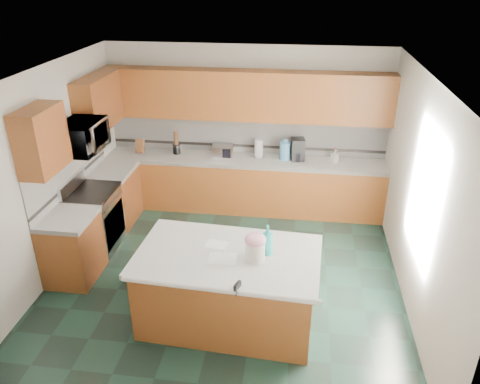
# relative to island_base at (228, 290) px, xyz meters

# --- Properties ---
(floor) EXTENTS (4.60, 4.60, 0.00)m
(floor) POSITION_rel_island_base_xyz_m (-0.17, 0.81, -0.43)
(floor) COLOR black
(floor) RESTS_ON ground
(ceiling) EXTENTS (4.60, 4.60, 0.00)m
(ceiling) POSITION_rel_island_base_xyz_m (-0.17, 0.81, 2.27)
(ceiling) COLOR white
(ceiling) RESTS_ON ground
(wall_back) EXTENTS (4.60, 0.04, 2.70)m
(wall_back) POSITION_rel_island_base_xyz_m (-0.17, 3.13, 0.92)
(wall_back) COLOR silver
(wall_back) RESTS_ON ground
(wall_front) EXTENTS (4.60, 0.04, 2.70)m
(wall_front) POSITION_rel_island_base_xyz_m (-0.17, -1.51, 0.92)
(wall_front) COLOR silver
(wall_front) RESTS_ON ground
(wall_left) EXTENTS (0.04, 4.60, 2.70)m
(wall_left) POSITION_rel_island_base_xyz_m (-2.49, 0.81, 0.92)
(wall_left) COLOR silver
(wall_left) RESTS_ON ground
(wall_right) EXTENTS (0.04, 4.60, 2.70)m
(wall_right) POSITION_rel_island_base_xyz_m (2.15, 0.81, 0.92)
(wall_right) COLOR silver
(wall_right) RESTS_ON ground
(back_base_cab) EXTENTS (4.60, 0.60, 0.86)m
(back_base_cab) POSITION_rel_island_base_xyz_m (-0.17, 2.81, 0.00)
(back_base_cab) COLOR #451F0E
(back_base_cab) RESTS_ON ground
(back_countertop) EXTENTS (4.60, 0.64, 0.06)m
(back_countertop) POSITION_rel_island_base_xyz_m (-0.17, 2.81, 0.46)
(back_countertop) COLOR white
(back_countertop) RESTS_ON back_base_cab
(back_upper_cab) EXTENTS (4.60, 0.33, 0.78)m
(back_upper_cab) POSITION_rel_island_base_xyz_m (-0.17, 2.94, 1.51)
(back_upper_cab) COLOR #451F0E
(back_upper_cab) RESTS_ON wall_back
(back_backsplash) EXTENTS (4.60, 0.02, 0.63)m
(back_backsplash) POSITION_rel_island_base_xyz_m (-0.17, 3.10, 0.81)
(back_backsplash) COLOR silver
(back_backsplash) RESTS_ON back_countertop
(back_accent_band) EXTENTS (4.60, 0.01, 0.05)m
(back_accent_band) POSITION_rel_island_base_xyz_m (-0.17, 3.09, 0.61)
(back_accent_band) COLOR black
(back_accent_band) RESTS_ON back_countertop
(left_base_cab_rear) EXTENTS (0.60, 0.82, 0.86)m
(left_base_cab_rear) POSITION_rel_island_base_xyz_m (-2.17, 2.10, 0.00)
(left_base_cab_rear) COLOR #451F0E
(left_base_cab_rear) RESTS_ON ground
(left_counter_rear) EXTENTS (0.64, 0.82, 0.06)m
(left_counter_rear) POSITION_rel_island_base_xyz_m (-2.17, 2.10, 0.46)
(left_counter_rear) COLOR white
(left_counter_rear) RESTS_ON left_base_cab_rear
(left_base_cab_front) EXTENTS (0.60, 0.72, 0.86)m
(left_base_cab_front) POSITION_rel_island_base_xyz_m (-2.17, 0.57, 0.00)
(left_base_cab_front) COLOR #451F0E
(left_base_cab_front) RESTS_ON ground
(left_counter_front) EXTENTS (0.64, 0.72, 0.06)m
(left_counter_front) POSITION_rel_island_base_xyz_m (-2.17, 0.57, 0.46)
(left_counter_front) COLOR white
(left_counter_front) RESTS_ON left_base_cab_front
(left_backsplash) EXTENTS (0.02, 2.30, 0.63)m
(left_backsplash) POSITION_rel_island_base_xyz_m (-2.45, 1.36, 0.81)
(left_backsplash) COLOR silver
(left_backsplash) RESTS_ON wall_left
(left_accent_band) EXTENTS (0.01, 2.30, 0.05)m
(left_accent_band) POSITION_rel_island_base_xyz_m (-2.45, 1.36, 0.61)
(left_accent_band) COLOR black
(left_accent_band) RESTS_ON wall_left
(left_upper_cab_rear) EXTENTS (0.33, 1.09, 0.78)m
(left_upper_cab_rear) POSITION_rel_island_base_xyz_m (-2.30, 2.23, 1.51)
(left_upper_cab_rear) COLOR #451F0E
(left_upper_cab_rear) RESTS_ON wall_left
(left_upper_cab_front) EXTENTS (0.33, 0.72, 0.78)m
(left_upper_cab_front) POSITION_rel_island_base_xyz_m (-2.30, 0.57, 1.51)
(left_upper_cab_front) COLOR #451F0E
(left_upper_cab_front) RESTS_ON wall_left
(range_body) EXTENTS (0.60, 0.76, 0.88)m
(range_body) POSITION_rel_island_base_xyz_m (-2.17, 1.31, 0.01)
(range_body) COLOR #B7B7BC
(range_body) RESTS_ON ground
(range_oven_door) EXTENTS (0.02, 0.68, 0.55)m
(range_oven_door) POSITION_rel_island_base_xyz_m (-1.88, 1.31, -0.03)
(range_oven_door) COLOR black
(range_oven_door) RESTS_ON range_body
(range_cooktop) EXTENTS (0.62, 0.78, 0.04)m
(range_cooktop) POSITION_rel_island_base_xyz_m (-2.17, 1.31, 0.47)
(range_cooktop) COLOR black
(range_cooktop) RESTS_ON range_body
(range_handle) EXTENTS (0.02, 0.66, 0.02)m
(range_handle) POSITION_rel_island_base_xyz_m (-1.85, 1.31, 0.35)
(range_handle) COLOR #B7B7BC
(range_handle) RESTS_ON range_body
(range_backguard) EXTENTS (0.06, 0.76, 0.18)m
(range_backguard) POSITION_rel_island_base_xyz_m (-2.43, 1.31, 0.59)
(range_backguard) COLOR #B7B7BC
(range_backguard) RESTS_ON range_body
(microwave) EXTENTS (0.50, 0.73, 0.41)m
(microwave) POSITION_rel_island_base_xyz_m (-2.17, 1.31, 1.30)
(microwave) COLOR #B7B7BC
(microwave) RESTS_ON wall_left
(island_base) EXTENTS (2.00, 1.22, 0.86)m
(island_base) POSITION_rel_island_base_xyz_m (0.00, 0.00, 0.00)
(island_base) COLOR #451F0E
(island_base) RESTS_ON ground
(island_top) EXTENTS (2.10, 1.32, 0.06)m
(island_top) POSITION_rel_island_base_xyz_m (0.00, 0.00, 0.46)
(island_top) COLOR white
(island_top) RESTS_ON island_base
(island_bullnose) EXTENTS (2.04, 0.18, 0.06)m
(island_bullnose) POSITION_rel_island_base_xyz_m (0.00, -0.60, 0.46)
(island_bullnose) COLOR white
(island_bullnose) RESTS_ON island_base
(treat_jar) EXTENTS (0.25, 0.25, 0.22)m
(treat_jar) POSITION_rel_island_base_xyz_m (0.31, -0.07, 0.60)
(treat_jar) COLOR white
(treat_jar) RESTS_ON island_top
(treat_jar_lid) EXTENTS (0.23, 0.23, 0.14)m
(treat_jar_lid) POSITION_rel_island_base_xyz_m (0.31, -0.07, 0.74)
(treat_jar_lid) COLOR pink
(treat_jar_lid) RESTS_ON treat_jar
(treat_jar_knob) EXTENTS (0.07, 0.03, 0.03)m
(treat_jar_knob) POSITION_rel_island_base_xyz_m (0.31, -0.07, 0.79)
(treat_jar_knob) COLOR tan
(treat_jar_knob) RESTS_ON treat_jar_lid
(treat_jar_knob_end_l) EXTENTS (0.04, 0.04, 0.04)m
(treat_jar_knob_end_l) POSITION_rel_island_base_xyz_m (0.27, -0.07, 0.79)
(treat_jar_knob_end_l) COLOR tan
(treat_jar_knob_end_l) RESTS_ON treat_jar_lid
(treat_jar_knob_end_r) EXTENTS (0.04, 0.04, 0.04)m
(treat_jar_knob_end_r) POSITION_rel_island_base_xyz_m (0.35, -0.07, 0.79)
(treat_jar_knob_end_r) COLOR tan
(treat_jar_knob_end_r) RESTS_ON treat_jar_lid
(soap_bottle_island) EXTENTS (0.16, 0.16, 0.35)m
(soap_bottle_island) POSITION_rel_island_base_xyz_m (0.43, 0.07, 0.67)
(soap_bottle_island) COLOR teal
(soap_bottle_island) RESTS_ON island_top
(paper_sheet_a) EXTENTS (0.33, 0.26, 0.00)m
(paper_sheet_a) POSITION_rel_island_base_xyz_m (-0.04, -0.10, 0.49)
(paper_sheet_a) COLOR white
(paper_sheet_a) RESTS_ON island_top
(paper_sheet_b) EXTENTS (0.27, 0.22, 0.00)m
(paper_sheet_b) POSITION_rel_island_base_xyz_m (-0.16, 0.17, 0.49)
(paper_sheet_b) COLOR white
(paper_sheet_b) RESTS_ON island_top
(clamp_body) EXTENTS (0.07, 0.11, 0.10)m
(clamp_body) POSITION_rel_island_base_xyz_m (0.19, -0.58, 0.50)
(clamp_body) COLOR black
(clamp_body) RESTS_ON island_top
(clamp_handle) EXTENTS (0.02, 0.08, 0.02)m
(clamp_handle) POSITION_rel_island_base_xyz_m (0.19, -0.65, 0.48)
(clamp_handle) COLOR black
(clamp_handle) RESTS_ON island_top
(knife_block) EXTENTS (0.13, 0.18, 0.25)m
(knife_block) POSITION_rel_island_base_xyz_m (-1.95, 2.86, 0.61)
(knife_block) COLOR #472814
(knife_block) RESTS_ON back_countertop
(utensil_crock) EXTENTS (0.13, 0.13, 0.16)m
(utensil_crock) POSITION_rel_island_base_xyz_m (-1.32, 2.89, 0.57)
(utensil_crock) COLOR black
(utensil_crock) RESTS_ON back_countertop
(utensil_bundle) EXTENTS (0.08, 0.08, 0.24)m
(utensil_bundle) POSITION_rel_island_base_xyz_m (-1.32, 2.89, 0.77)
(utensil_bundle) COLOR #472814
(utensil_bundle) RESTS_ON utensil_crock
(toaster_oven) EXTENTS (0.36, 0.26, 0.19)m
(toaster_oven) POSITION_rel_island_base_xyz_m (-0.53, 2.86, 0.59)
(toaster_oven) COLOR #B7B7BC
(toaster_oven) RESTS_ON back_countertop
(toaster_oven_door) EXTENTS (0.30, 0.01, 0.15)m
(toaster_oven_door) POSITION_rel_island_base_xyz_m (-0.53, 2.75, 0.59)
(toaster_oven_door) COLOR black
(toaster_oven_door) RESTS_ON toaster_oven
(paper_towel) EXTENTS (0.14, 0.14, 0.31)m
(paper_towel) POSITION_rel_island_base_xyz_m (0.06, 2.91, 0.64)
(paper_towel) COLOR white
(paper_towel) RESTS_ON back_countertop
(paper_towel_base) EXTENTS (0.21, 0.21, 0.01)m
(paper_towel_base) POSITION_rel_island_base_xyz_m (0.06, 2.91, 0.50)
(paper_towel_base) COLOR #B7B7BC
(paper_towel_base) RESTS_ON back_countertop
(water_jug) EXTENTS (0.18, 0.18, 0.30)m
(water_jug) POSITION_rel_island_base_xyz_m (0.50, 2.87, 0.64)
(water_jug) COLOR #579DCF
(water_jug) RESTS_ON back_countertop
(water_jug_neck) EXTENTS (0.08, 0.08, 0.04)m
(water_jug_neck) POSITION_rel_island_base_xyz_m (0.50, 2.87, 0.81)
(water_jug_neck) COLOR #579DCF
(water_jug_neck) RESTS_ON water_jug
(coffee_maker) EXTENTS (0.24, 0.26, 0.36)m
(coffee_maker) POSITION_rel_island_base_xyz_m (0.70, 2.89, 0.67)
(coffee_maker) COLOR black
(coffee_maker) RESTS_ON back_countertop
(coffee_carafe) EXTENTS (0.15, 0.15, 0.15)m
(coffee_carafe) POSITION_rel_island_base_xyz_m (0.70, 2.84, 0.56)
(coffee_carafe) COLOR black
(coffee_carafe) RESTS_ON back_countertop
(soap_bottle_back) EXTENTS (0.14, 0.14, 0.21)m
(soap_bottle_back) POSITION_rel_island_base_xyz_m (1.30, 2.86, 0.60)
(soap_bottle_back) COLOR white
(soap_bottle_back) RESTS_ON back_countertop
(soap_back_cap) EXTENTS (0.02, 0.02, 0.03)m
(soap_back_cap) POSITION_rel_island_base_xyz_m (1.30, 2.86, 0.72)
(soap_back_cap) COLOR red
(soap_back_cap) RESTS_ON soap_bottle_back
(window_light_proxy) EXTENTS (0.02, 1.40, 1.10)m
(window_light_proxy) POSITION_rel_island_base_xyz_m (2.12, 0.61, 1.07)
(window_light_proxy) COLOR white
(window_light_proxy) RESTS_ON wall_right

